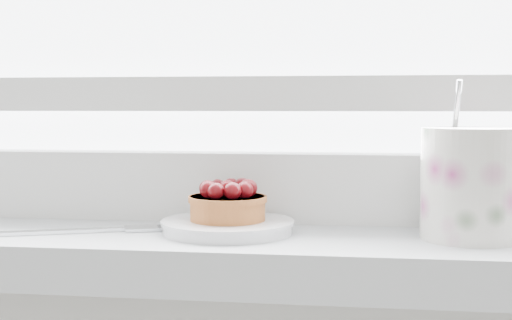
% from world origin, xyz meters
% --- Properties ---
extents(saucer, '(0.12, 0.12, 0.01)m').
position_xyz_m(saucer, '(-0.05, 1.89, 0.95)').
color(saucer, silver).
rests_on(saucer, windowsill).
extents(raspberry_tart, '(0.07, 0.07, 0.04)m').
position_xyz_m(raspberry_tart, '(-0.05, 1.89, 0.97)').
color(raspberry_tart, '#994F21').
rests_on(raspberry_tart, saucer).
extents(floral_mug, '(0.13, 0.09, 0.14)m').
position_xyz_m(floral_mug, '(0.17, 1.89, 0.99)').
color(floral_mug, silver).
rests_on(floral_mug, windowsill).
extents(fork, '(0.19, 0.09, 0.00)m').
position_xyz_m(fork, '(-0.19, 1.87, 0.94)').
color(fork, silver).
rests_on(fork, windowsill).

